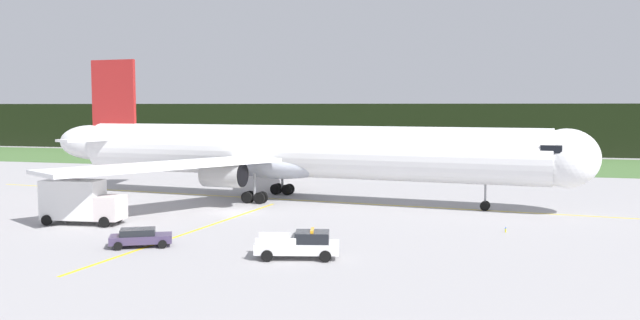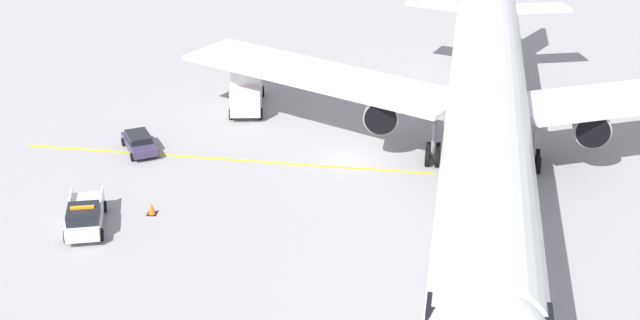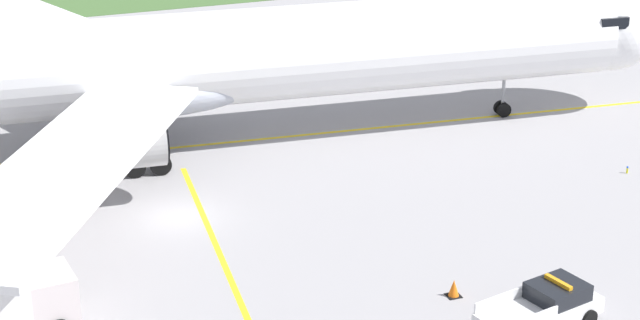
{
  "view_description": "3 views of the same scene",
  "coord_description": "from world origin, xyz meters",
  "px_view_note": "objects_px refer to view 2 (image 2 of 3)",
  "views": [
    {
      "loc": [
        23.65,
        -56.05,
        9.99
      ],
      "look_at": [
        6.35,
        7.35,
        4.47
      ],
      "focal_mm": 36.65,
      "sensor_mm": 36.0,
      "label": 1
    },
    {
      "loc": [
        60.71,
        2.3,
        27.69
      ],
      "look_at": [
        8.71,
        -1.49,
        3.95
      ],
      "focal_mm": 51.96,
      "sensor_mm": 36.0,
      "label": 2
    },
    {
      "loc": [
        -11.23,
        -49.86,
        23.5
      ],
      "look_at": [
        6.61,
        -2.7,
        3.12
      ],
      "focal_mm": 62.43,
      "sensor_mm": 36.0,
      "label": 3
    }
  ],
  "objects_px": {
    "catering_truck": "(247,84)",
    "staff_car": "(139,142)",
    "apron_cone": "(152,209)",
    "airliner": "(487,114)",
    "ops_pickup_truck": "(85,216)"
  },
  "relations": [
    {
      "from": "ops_pickup_truck",
      "to": "staff_car",
      "type": "distance_m",
      "value": 11.98
    },
    {
      "from": "ops_pickup_truck",
      "to": "apron_cone",
      "type": "distance_m",
      "value": 4.27
    },
    {
      "from": "catering_truck",
      "to": "apron_cone",
      "type": "bearing_deg",
      "value": -9.84
    },
    {
      "from": "staff_car",
      "to": "catering_truck",
      "type": "bearing_deg",
      "value": 145.25
    },
    {
      "from": "catering_truck",
      "to": "apron_cone",
      "type": "distance_m",
      "value": 19.69
    },
    {
      "from": "ops_pickup_truck",
      "to": "staff_car",
      "type": "xyz_separation_m",
      "value": [
        -11.98,
        0.36,
        -0.2
      ]
    },
    {
      "from": "airliner",
      "to": "catering_truck",
      "type": "relative_size",
      "value": 8.61
    },
    {
      "from": "apron_cone",
      "to": "airliner",
      "type": "bearing_deg",
      "value": 106.13
    },
    {
      "from": "staff_car",
      "to": "apron_cone",
      "type": "xyz_separation_m",
      "value": [
        9.78,
        3.27,
        -0.32
      ]
    },
    {
      "from": "apron_cone",
      "to": "staff_car",
      "type": "bearing_deg",
      "value": -161.51
    },
    {
      "from": "catering_truck",
      "to": "staff_car",
      "type": "bearing_deg",
      "value": -34.75
    },
    {
      "from": "ops_pickup_truck",
      "to": "catering_truck",
      "type": "xyz_separation_m",
      "value": [
        -21.53,
        6.98,
        1.04
      ]
    },
    {
      "from": "airliner",
      "to": "staff_car",
      "type": "xyz_separation_m",
      "value": [
        -3.58,
        -24.73,
        -4.36
      ]
    },
    {
      "from": "airliner",
      "to": "staff_car",
      "type": "relative_size",
      "value": 13.14
    },
    {
      "from": "airliner",
      "to": "apron_cone",
      "type": "xyz_separation_m",
      "value": [
        6.21,
        -21.45,
        -4.68
      ]
    }
  ]
}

